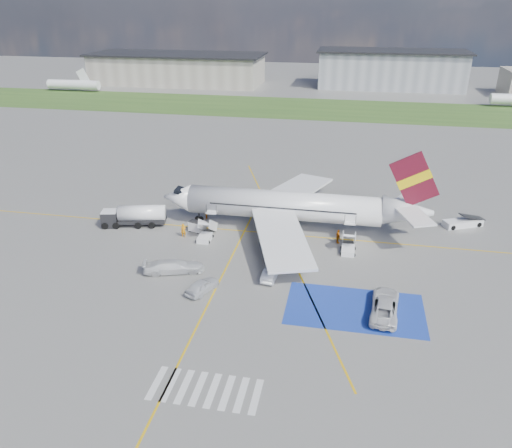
% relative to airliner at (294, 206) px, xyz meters
% --- Properties ---
extents(ground, '(400.00, 400.00, 0.00)m').
position_rel_airliner_xyz_m(ground, '(-1.51, -14.00, -3.39)').
color(ground, '#60605E').
rests_on(ground, ground).
extents(grass_strip, '(400.00, 30.00, 0.01)m').
position_rel_airliner_xyz_m(grass_strip, '(-1.51, 81.00, -3.39)').
color(grass_strip, '#2D4C1E').
rests_on(grass_strip, ground).
extents(taxiway_line_main, '(120.00, 0.20, 0.01)m').
position_rel_airliner_xyz_m(taxiway_line_main, '(-1.51, -2.00, -3.39)').
color(taxiway_line_main, gold).
rests_on(taxiway_line_main, ground).
extents(taxiway_line_cross, '(0.20, 60.00, 0.01)m').
position_rel_airliner_xyz_m(taxiway_line_cross, '(-6.51, -24.00, -3.39)').
color(taxiway_line_cross, gold).
rests_on(taxiway_line_cross, ground).
extents(taxiway_line_diag, '(20.71, 56.45, 0.01)m').
position_rel_airliner_xyz_m(taxiway_line_diag, '(-1.51, -2.00, -3.39)').
color(taxiway_line_diag, gold).
rests_on(taxiway_line_diag, ground).
extents(staging_box, '(14.00, 8.00, 0.01)m').
position_rel_airliner_xyz_m(staging_box, '(8.49, -18.00, -3.39)').
color(staging_box, '#1A369C').
rests_on(staging_box, ground).
extents(crosswalk, '(9.00, 4.00, 0.01)m').
position_rel_airliner_xyz_m(crosswalk, '(-3.31, -32.00, -3.39)').
color(crosswalk, silver).
rests_on(crosswalk, ground).
extents(terminal_west, '(60.00, 22.00, 10.00)m').
position_rel_airliner_xyz_m(terminal_west, '(-56.51, 116.00, 1.61)').
color(terminal_west, gray).
rests_on(terminal_west, ground).
extents(terminal_centre, '(48.00, 18.00, 12.00)m').
position_rel_airliner_xyz_m(terminal_centre, '(18.49, 121.00, 2.61)').
color(terminal_centre, gray).
rests_on(terminal_centre, ground).
extents(airliner, '(36.81, 32.95, 11.92)m').
position_rel_airliner_xyz_m(airliner, '(0.00, 0.00, 0.00)').
color(airliner, white).
rests_on(airliner, ground).
extents(airstairs_fwd, '(1.90, 5.20, 3.60)m').
position_rel_airliner_xyz_m(airstairs_fwd, '(-11.01, -5.30, -2.77)').
color(airstairs_fwd, white).
rests_on(airstairs_fwd, ground).
extents(airstairs_aft, '(1.90, 5.20, 3.60)m').
position_rel_airliner_xyz_m(airstairs_aft, '(7.49, -5.30, -2.77)').
color(airstairs_aft, white).
rests_on(airstairs_aft, ground).
extents(fuel_tanker, '(8.98, 4.20, 2.97)m').
position_rel_airliner_xyz_m(fuel_tanker, '(-21.88, -3.08, -2.14)').
color(fuel_tanker, black).
rests_on(fuel_tanker, ground).
extents(gpu_cart, '(2.09, 1.63, 1.53)m').
position_rel_airliner_xyz_m(gpu_cart, '(-12.94, -3.36, -2.70)').
color(gpu_cart, white).
rests_on(gpu_cart, ground).
extents(belt_loader, '(5.99, 4.01, 1.76)m').
position_rel_airliner_xyz_m(belt_loader, '(22.99, 5.42, -2.95)').
color(belt_loader, white).
rests_on(belt_loader, ground).
extents(car_silver_a, '(3.29, 4.62, 1.46)m').
position_rel_airliner_xyz_m(car_silver_a, '(-7.77, -17.81, -2.66)').
color(car_silver_a, silver).
rests_on(car_silver_a, ground).
extents(car_silver_b, '(1.87, 4.24, 1.36)m').
position_rel_airliner_xyz_m(car_silver_b, '(-0.94, -13.57, -2.72)').
color(car_silver_b, silver).
rests_on(car_silver_b, ground).
extents(van_white_a, '(3.15, 5.92, 2.14)m').
position_rel_airliner_xyz_m(van_white_a, '(11.43, -17.99, -2.32)').
color(van_white_a, silver).
rests_on(van_white_a, ground).
extents(van_white_b, '(5.61, 3.57, 2.05)m').
position_rel_airliner_xyz_m(van_white_b, '(-12.21, -14.38, -2.37)').
color(van_white_b, silver).
rests_on(van_white_b, ground).
extents(crew_fwd, '(0.79, 0.62, 1.90)m').
position_rel_airliner_xyz_m(crew_fwd, '(-14.04, -5.32, -2.44)').
color(crew_fwd, orange).
rests_on(crew_fwd, ground).
extents(crew_nose, '(0.88, 1.05, 1.93)m').
position_rel_airliner_xyz_m(crew_nose, '(-12.88, 0.97, -2.43)').
color(crew_nose, orange).
rests_on(crew_nose, ground).
extents(crew_aft, '(0.85, 1.19, 1.88)m').
position_rel_airliner_xyz_m(crew_aft, '(6.12, -3.23, -2.45)').
color(crew_aft, orange).
rests_on(crew_aft, ground).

